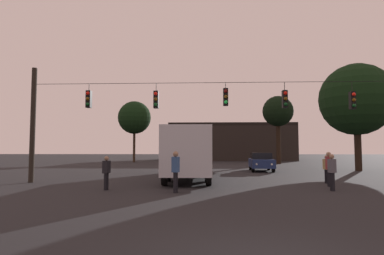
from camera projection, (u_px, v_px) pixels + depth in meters
The scene contains 13 objects.
ground_plane at pixel (215, 169), 29.37m from camera, with size 168.00×168.00×0.00m, color black.
overhead_signal_span at pixel (221, 115), 17.41m from camera, with size 21.22×0.44×6.39m.
city_bus at pixel (189, 149), 20.43m from camera, with size 2.77×11.05×3.00m.
car_near_right at pixel (261, 161), 26.82m from camera, with size 2.07×4.43×1.52m.
pedestrian_crossing_left at pixel (176, 169), 13.55m from camera, with size 0.33×0.41×1.74m.
pedestrian_crossing_center at pixel (329, 167), 15.73m from camera, with size 0.26×0.38×1.69m.
pedestrian_crossing_right at pixel (332, 170), 14.15m from camera, with size 0.26×0.37×1.61m.
pedestrian_trailing at pixel (106, 171), 14.45m from camera, with size 0.30×0.40×1.51m.
pedestrian_far_side at pixel (327, 168), 17.16m from camera, with size 0.32×0.41×1.51m.
corner_building at pixel (230, 142), 54.62m from camera, with size 19.69×12.37×5.89m.
tree_left_silhouette at pixel (134, 118), 45.28m from camera, with size 4.62×4.62×8.59m.
tree_behind_building at pixel (356, 100), 27.37m from camera, with size 6.11×6.11×9.13m.
tree_right_far at pixel (278, 112), 39.95m from camera, with size 3.81×3.81×8.45m.
Camera 1 is at (-0.86, -5.12, 1.84)m, focal length 30.00 mm.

